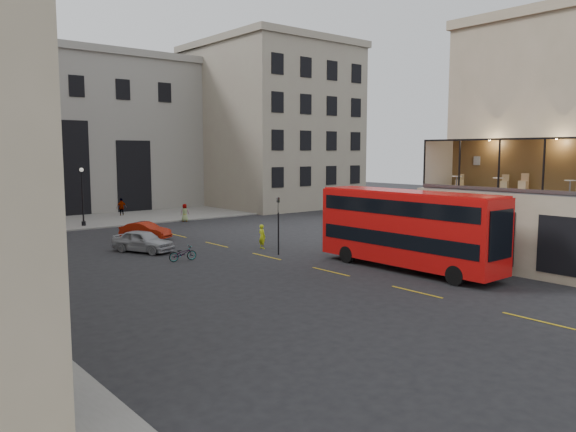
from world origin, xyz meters
TOP-DOWN VIEW (x-y plane):
  - ground at (0.00, 0.00)m, footprint 140.00×140.00m
  - host_building_main at (9.95, 0.00)m, footprint 7.26×11.40m
  - host_frontage at (6.50, 0.00)m, footprint 3.00×11.00m
  - cafe_floor at (6.50, 0.00)m, footprint 3.00×10.00m
  - gateway at (-5.00, 47.99)m, footprint 35.00×10.60m
  - building_right at (20.00, 39.97)m, footprint 16.60×18.60m
  - pavement_far at (-6.00, 38.00)m, footprint 40.00×12.00m
  - traffic_light_near at (-1.00, 12.00)m, footprint 0.16×0.20m
  - street_lamp_b at (-6.00, 34.00)m, footprint 0.36×0.36m
  - bus_near at (1.77, 3.61)m, footprint 2.68×11.40m
  - car_a at (-7.41, 18.67)m, footprint 3.42×4.74m
  - car_b at (-4.83, 23.79)m, footprint 3.22×4.17m
  - car_c at (-11.68, 29.75)m, footprint 2.29×5.37m
  - bicycle at (-6.89, 14.17)m, footprint 1.84×0.83m
  - cyclist at (-0.40, 14.59)m, footprint 0.42×0.63m
  - pedestrian_a at (-12.27, 34.98)m, footprint 0.91×0.75m
  - pedestrian_b at (-10.75, 28.86)m, footprint 1.15×1.08m
  - pedestrian_c at (0.01, 39.69)m, footprint 1.16×0.56m
  - pedestrian_d at (3.01, 31.68)m, footprint 1.01×0.95m
  - cafe_table_near at (5.95, -3.46)m, footprint 0.57×0.57m
  - cafe_table_mid at (5.80, 0.49)m, footprint 0.56×0.56m
  - cafe_table_far at (5.47, 2.98)m, footprint 0.57×0.57m
  - cafe_chair_b at (7.55, -0.12)m, footprint 0.50×0.50m
  - cafe_chair_c at (7.40, 0.98)m, footprint 0.50×0.50m
  - cafe_chair_d at (7.09, 3.84)m, footprint 0.45×0.45m

SIDE VIEW (x-z plane):
  - ground at x=0.00m, z-range 0.00..0.00m
  - pavement_far at x=-6.00m, z-range 0.00..0.12m
  - bicycle at x=-6.89m, z-range 0.00..0.93m
  - car_b at x=-4.83m, z-range 0.00..1.32m
  - car_a at x=-7.41m, z-range 0.00..1.50m
  - car_c at x=-11.68m, z-range 0.00..1.54m
  - pedestrian_b at x=-10.75m, z-range 0.00..1.56m
  - cyclist at x=-0.40m, z-range 0.00..1.71m
  - pedestrian_a at x=-12.27m, z-range 0.00..1.73m
  - pedestrian_d at x=3.01m, z-range 0.00..1.73m
  - pedestrian_c at x=0.01m, z-range 0.00..1.91m
  - host_frontage at x=6.50m, z-range 0.00..4.50m
  - street_lamp_b at x=-6.00m, z-range -0.27..5.06m
  - traffic_light_near at x=-1.00m, z-range 0.52..4.32m
  - bus_near at x=1.77m, z-range 0.28..4.83m
  - cafe_floor at x=6.50m, z-range 4.50..4.60m
  - cafe_chair_d at x=7.09m, z-range 4.45..5.22m
  - cafe_chair_c at x=7.40m, z-range 4.44..5.26m
  - cafe_chair_b at x=7.55m, z-range 4.42..5.34m
  - cafe_table_mid at x=5.80m, z-range 4.71..5.41m
  - cafe_table_near at x=5.95m, z-range 4.72..5.43m
  - cafe_table_far at x=5.47m, z-range 4.72..5.43m
  - host_building_main at x=9.95m, z-range 0.24..15.34m
  - gateway at x=-5.00m, z-range 0.39..18.39m
  - building_right at x=20.00m, z-range 0.39..20.39m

